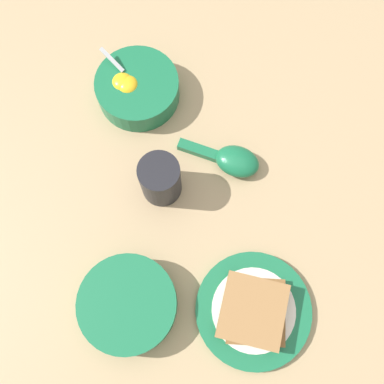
% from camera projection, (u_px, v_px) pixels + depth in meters
% --- Properties ---
extents(ground_plane, '(3.00, 3.00, 0.00)m').
position_uv_depth(ground_plane, '(142.00, 170.00, 0.81)').
color(ground_plane, tan).
extents(egg_bowl, '(0.15, 0.15, 0.08)m').
position_uv_depth(egg_bowl, '(137.00, 88.00, 0.82)').
color(egg_bowl, '#196B42').
rests_on(egg_bowl, ground_plane).
extents(toast_plate, '(0.19, 0.19, 0.01)m').
position_uv_depth(toast_plate, '(253.00, 310.00, 0.73)').
color(toast_plate, '#196B42').
rests_on(toast_plate, ground_plane).
extents(toast_sandwich, '(0.11, 0.11, 0.03)m').
position_uv_depth(toast_sandwich, '(254.00, 311.00, 0.71)').
color(toast_sandwich, brown).
rests_on(toast_sandwich, toast_plate).
extents(soup_spoon, '(0.15, 0.07, 0.04)m').
position_uv_depth(soup_spoon, '(232.00, 160.00, 0.79)').
color(soup_spoon, '#196B42').
rests_on(soup_spoon, ground_plane).
extents(congee_bowl, '(0.16, 0.16, 0.05)m').
position_uv_depth(congee_bowl, '(128.00, 304.00, 0.71)').
color(congee_bowl, '#196B42').
rests_on(congee_bowl, ground_plane).
extents(drinking_cup, '(0.07, 0.07, 0.09)m').
position_uv_depth(drinking_cup, '(160.00, 179.00, 0.75)').
color(drinking_cup, black).
rests_on(drinking_cup, ground_plane).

